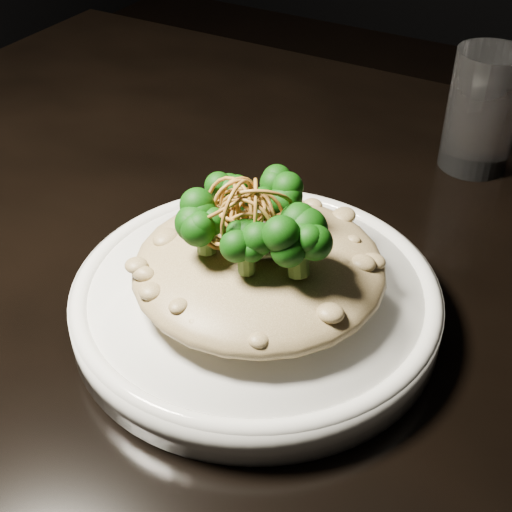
{
  "coord_description": "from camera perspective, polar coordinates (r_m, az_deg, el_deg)",
  "views": [
    {
      "loc": [
        0.18,
        -0.4,
        1.1
      ],
      "look_at": [
        -0.01,
        -0.06,
        0.81
      ],
      "focal_mm": 50.0,
      "sensor_mm": 36.0,
      "label": 1
    }
  ],
  "objects": [
    {
      "name": "shallots",
      "position": [
        0.46,
        -0.94,
        4.1
      ],
      "size": [
        0.05,
        0.05,
        0.03
      ],
      "primitive_type": null,
      "color": "brown",
      "rests_on": "cheese"
    },
    {
      "name": "table",
      "position": [
        0.62,
        3.34,
        -7.25
      ],
      "size": [
        1.1,
        0.8,
        0.75
      ],
      "color": "black",
      "rests_on": "ground"
    },
    {
      "name": "plate",
      "position": [
        0.51,
        0.0,
        -3.7
      ],
      "size": [
        0.26,
        0.26,
        0.03
      ],
      "primitive_type": "cylinder",
      "color": "white",
      "rests_on": "table"
    },
    {
      "name": "broccoli",
      "position": [
        0.47,
        -0.54,
        2.96
      ],
      "size": [
        0.11,
        0.11,
        0.04
      ],
      "primitive_type": null,
      "color": "black",
      "rests_on": "risotto"
    },
    {
      "name": "drinking_glass",
      "position": [
        0.7,
        17.64,
        11.01
      ],
      "size": [
        0.08,
        0.08,
        0.11
      ],
      "primitive_type": "cylinder",
      "rotation": [
        0.0,
        0.0,
        -0.22
      ],
      "color": "white",
      "rests_on": "table"
    },
    {
      "name": "risotto",
      "position": [
        0.49,
        0.24,
        -0.89
      ],
      "size": [
        0.17,
        0.17,
        0.04
      ],
      "primitive_type": "ellipsoid",
      "color": "brown",
      "rests_on": "plate"
    },
    {
      "name": "cheese",
      "position": [
        0.47,
        0.44,
        1.82
      ],
      "size": [
        0.05,
        0.05,
        0.01
      ],
      "primitive_type": "ellipsoid",
      "color": "white",
      "rests_on": "risotto"
    }
  ]
}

